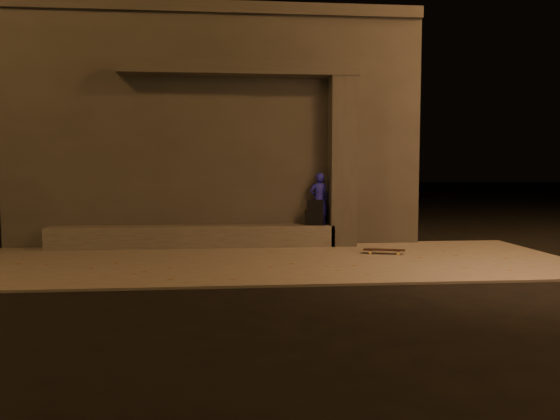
{
  "coord_description": "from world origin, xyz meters",
  "views": [
    {
      "loc": [
        -0.74,
        -7.85,
        1.69
      ],
      "look_at": [
        0.19,
        2.0,
        0.95
      ],
      "focal_mm": 35.0,
      "sensor_mm": 36.0,
      "label": 1
    }
  ],
  "objects": [
    {
      "name": "skateboarder",
      "position": [
        1.2,
        3.75,
        1.05
      ],
      "size": [
        0.43,
        0.3,
        1.12
      ],
      "primitive_type": "imported",
      "rotation": [
        0.0,
        0.0,
        3.23
      ],
      "color": "#1A19A5",
      "rests_on": "ledge"
    },
    {
      "name": "column",
      "position": [
        1.7,
        3.75,
        1.84
      ],
      "size": [
        0.55,
        0.55,
        3.6
      ],
      "primitive_type": "cube",
      "color": "#373532",
      "rests_on": "sidewalk"
    },
    {
      "name": "backpack",
      "position": [
        1.1,
        3.75,
        0.68
      ],
      "size": [
        0.44,
        0.33,
        0.55
      ],
      "rotation": [
        0.0,
        0.0,
        -0.23
      ],
      "color": "black",
      "rests_on": "ledge"
    },
    {
      "name": "building",
      "position": [
        -1.0,
        6.49,
        2.61
      ],
      "size": [
        9.0,
        5.1,
        5.22
      ],
      "color": "#373532",
      "rests_on": "ground"
    },
    {
      "name": "skateboard",
      "position": [
        2.27,
        2.44,
        0.11
      ],
      "size": [
        0.82,
        0.42,
        0.09
      ],
      "rotation": [
        0.0,
        0.0,
        -0.29
      ],
      "color": "black",
      "rests_on": "sidewalk"
    },
    {
      "name": "ground",
      "position": [
        0.0,
        0.0,
        0.0
      ],
      "size": [
        120.0,
        120.0,
        0.0
      ],
      "primitive_type": "plane",
      "color": "black",
      "rests_on": "ground"
    },
    {
      "name": "ledge",
      "position": [
        -1.5,
        3.75,
        0.27
      ],
      "size": [
        6.0,
        0.55,
        0.45
      ],
      "primitive_type": "cube",
      "color": "#494642",
      "rests_on": "sidewalk"
    },
    {
      "name": "sidewalk",
      "position": [
        0.0,
        2.0,
        0.02
      ],
      "size": [
        11.0,
        4.4,
        0.04
      ],
      "primitive_type": "cube",
      "color": "#645F58",
      "rests_on": "ground"
    },
    {
      "name": "canopy",
      "position": [
        -0.5,
        3.8,
        3.78
      ],
      "size": [
        5.0,
        0.7,
        0.28
      ],
      "primitive_type": "cube",
      "color": "#373532",
      "rests_on": "column"
    }
  ]
}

